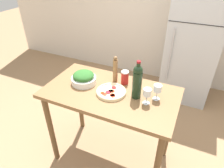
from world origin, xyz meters
The scene contains 11 objects.
ground_plane centered at (0.00, 0.00, 0.00)m, with size 14.00×14.00×0.00m, color #9E7A56.
wall_back centered at (0.00, 2.05, 1.30)m, with size 6.40×0.08×2.60m.
refrigerator centered at (0.58, 1.66, 0.88)m, with size 0.72×0.70×1.76m.
prep_counter centered at (0.00, 0.00, 0.79)m, with size 1.24×0.68×0.93m.
wine_bottle centered at (0.24, 0.02, 1.09)m, with size 0.08×0.08×0.35m.
wine_glass_near centered at (0.35, -0.03, 1.03)m, with size 0.07×0.07×0.14m.
wine_glass_far centered at (0.41, 0.06, 1.03)m, with size 0.07×0.07×0.14m.
pepper_mill centered at (-0.03, 0.18, 1.06)m, with size 0.05×0.05×0.27m.
salad_bowl centered at (-0.30, 0.02, 0.99)m, with size 0.24×0.24×0.13m.
homemade_pizza centered at (0.02, -0.02, 0.94)m, with size 0.27×0.27×0.03m.
salt_canister centered at (0.07, 0.18, 1.00)m, with size 0.07×0.07×0.13m.
Camera 1 is at (0.64, -1.37, 1.99)m, focal length 32.00 mm.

